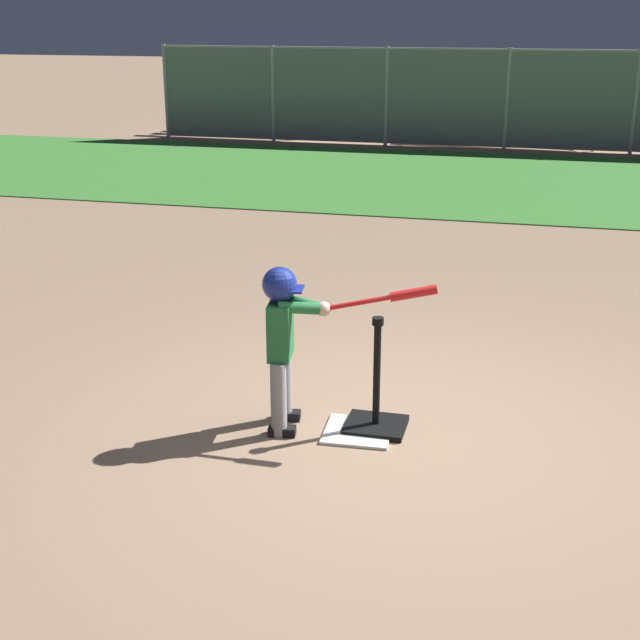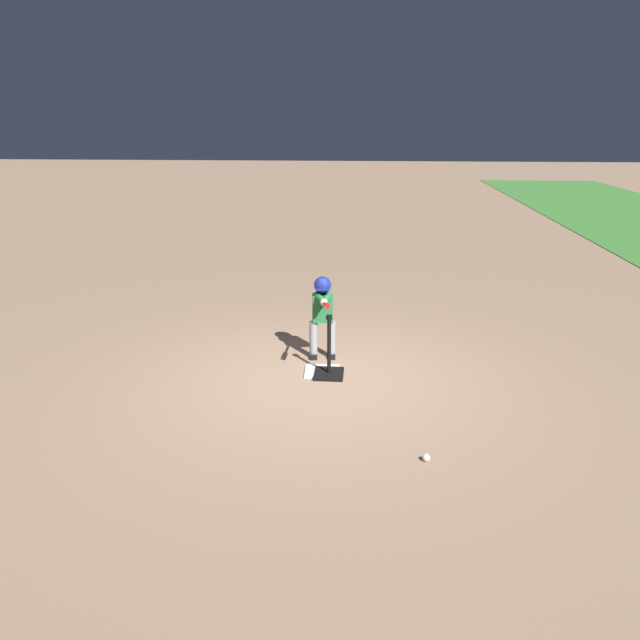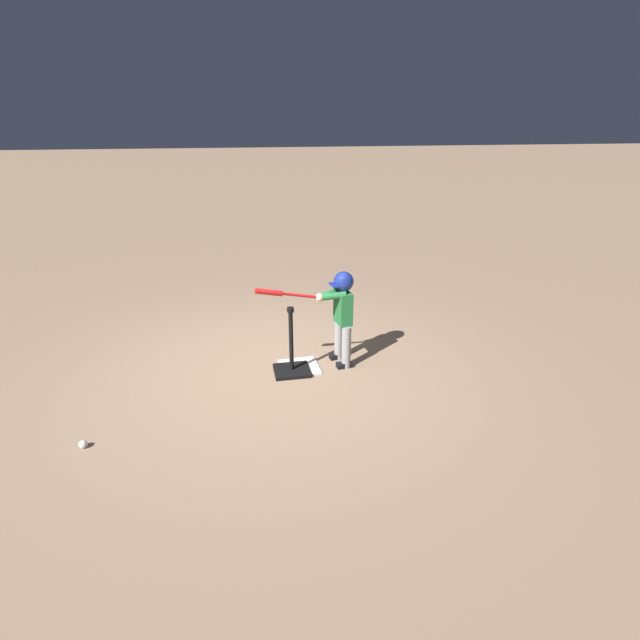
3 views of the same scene
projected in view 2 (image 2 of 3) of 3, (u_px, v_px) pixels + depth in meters
The scene contains 5 objects.
ground_plane at pixel (319, 381), 7.64m from camera, with size 90.00×90.00×0.00m, color #93755B.
home_plate at pixel (322, 371), 7.90m from camera, with size 0.44×0.44×0.02m, color white.
batting_tee at pixel (329, 366), 7.77m from camera, with size 0.40×0.36×0.79m.
batter_child at pixel (323, 308), 8.14m from camera, with size 1.11×0.36×1.12m.
baseball at pixel (426, 458), 5.82m from camera, with size 0.07×0.07×0.07m, color white.
Camera 2 is at (7.02, 0.59, 3.03)m, focal length 35.00 mm.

